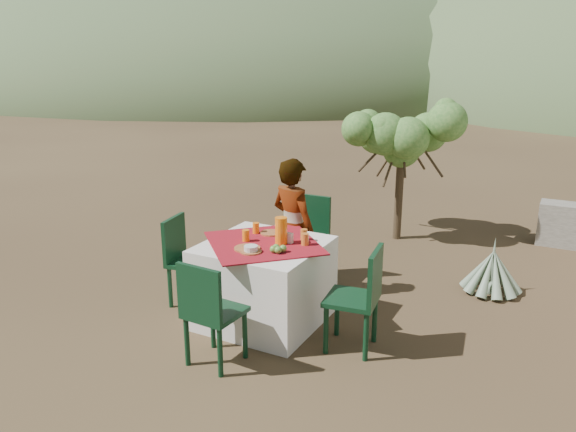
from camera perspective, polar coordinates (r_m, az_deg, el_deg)
The scene contains 22 objects.
ground at distance 5.61m, azimuth -3.68°, elevation -9.01°, with size 160.00×160.00×0.00m, color #372519.
table at distance 5.16m, azimuth -2.45°, elevation -6.71°, with size 1.30×1.30×0.76m.
chair_far at distance 6.01m, azimuth 1.95°, elevation -1.93°, with size 0.44×0.44×0.93m.
chair_near at distance 4.43m, azimuth -8.03°, elevation -9.39°, with size 0.43×0.43×0.87m.
chair_left at distance 5.58m, azimuth -10.45°, elevation -4.03°, with size 0.46×0.46×0.87m.
chair_right at distance 4.66m, azimuth 7.43°, elevation -7.91°, with size 0.46×0.46×0.89m.
person at distance 5.59m, azimuth 0.51°, elevation -1.25°, with size 0.52×0.34×1.42m, color #8C6651.
shrub_tree at distance 7.39m, azimuth 11.97°, elevation 7.25°, with size 1.37×1.35×1.62m.
agave at distance 6.17m, azimuth 20.02°, elevation -5.35°, with size 0.62×0.61×0.65m.
hill_near_left at distance 40.13m, azimuth -3.37°, elevation 12.85°, with size 40.00×40.00×16.00m, color #374F2C.
hill_far_center at distance 56.75m, azimuth 21.56°, elevation 12.79°, with size 60.00×60.00×24.00m, color slate.
plate_far at distance 5.25m, azimuth -1.75°, elevation -1.72°, with size 0.20×0.20×0.01m, color brown.
plate_near at distance 4.86m, azimuth -4.17°, elevation -3.29°, with size 0.23×0.23×0.01m, color brown.
glass_far at distance 5.26m, azimuth -3.28°, elevation -1.23°, with size 0.06×0.06×0.10m, color orange.
glass_near at distance 5.04m, azimuth -4.30°, elevation -1.99°, with size 0.07×0.07×0.11m, color orange.
juice_pitcher at distance 4.95m, azimuth -0.70°, elevation -1.49°, with size 0.11×0.11×0.24m, color orange.
bowl_plate at distance 4.78m, azimuth -3.78°, elevation -3.61°, with size 0.19×0.19×0.01m, color brown.
white_bowl at distance 4.77m, azimuth -3.79°, elevation -3.29°, with size 0.12×0.12×0.04m, color silver.
jar_left at distance 4.93m, azimuth 1.74°, elevation -2.38°, with size 0.07×0.07×0.10m, color orange.
jar_right at distance 5.07m, azimuth 1.63°, elevation -1.89°, with size 0.06×0.06×0.10m, color orange.
napkin_holder at distance 4.98m, azimuth 0.07°, elevation -2.25°, with size 0.07×0.04×0.09m, color silver.
fruit_cluster at distance 4.76m, azimuth -1.06°, elevation -3.35°, with size 0.13×0.12×0.06m.
Camera 1 is at (2.67, -4.31, 2.39)m, focal length 35.00 mm.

